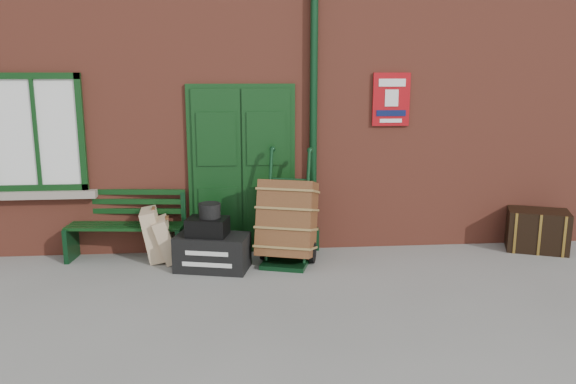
{
  "coord_description": "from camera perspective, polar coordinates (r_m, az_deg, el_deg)",
  "views": [
    {
      "loc": [
        -0.35,
        -5.93,
        2.39
      ],
      "look_at": [
        0.24,
        0.6,
        1.0
      ],
      "focal_mm": 35.0,
      "sensor_mm": 36.0,
      "label": 1
    }
  ],
  "objects": [
    {
      "name": "ground",
      "position": [
        6.41,
        -1.68,
        -9.95
      ],
      "size": [
        80.0,
        80.0,
        0.0
      ],
      "primitive_type": "plane",
      "color": "gray",
      "rests_on": "ground"
    },
    {
      "name": "station_building",
      "position": [
        9.44,
        -3.11,
        10.56
      ],
      "size": [
        10.3,
        4.3,
        4.36
      ],
      "color": "brown",
      "rests_on": "ground"
    },
    {
      "name": "bench",
      "position": [
        7.65,
        -16.03,
        -3.09
      ],
      "size": [
        1.54,
        0.62,
        0.93
      ],
      "rotation": [
        0.0,
        0.0,
        -0.11
      ],
      "color": "black",
      "rests_on": "ground"
    },
    {
      "name": "houdini_trunk",
      "position": [
        7.04,
        -7.69,
        -6.09
      ],
      "size": [
        0.97,
        0.68,
        0.44
      ],
      "primitive_type": "cube",
      "rotation": [
        0.0,
        0.0,
        -0.24
      ],
      "color": "black",
      "rests_on": "ground"
    },
    {
      "name": "strongbox",
      "position": [
        6.95,
        -8.17,
        -3.51
      ],
      "size": [
        0.55,
        0.46,
        0.22
      ],
      "primitive_type": "cube",
      "rotation": [
        0.0,
        0.0,
        -0.24
      ],
      "color": "black",
      "rests_on": "houdini_trunk"
    },
    {
      "name": "hatbox",
      "position": [
        6.93,
        -7.96,
        -1.86
      ],
      "size": [
        0.32,
        0.32,
        0.18
      ],
      "primitive_type": "cylinder",
      "rotation": [
        0.0,
        0.0,
        -0.24
      ],
      "color": "black",
      "rests_on": "strongbox"
    },
    {
      "name": "suitcase_back",
      "position": [
        7.5,
        -13.54,
        -4.21
      ],
      "size": [
        0.34,
        0.5,
        0.69
      ],
      "primitive_type": "cube",
      "rotation": [
        0.0,
        -0.17,
        0.09
      ],
      "color": "tan",
      "rests_on": "ground"
    },
    {
      "name": "suitcase_front",
      "position": [
        7.4,
        -12.25,
        -4.76
      ],
      "size": [
        0.37,
        0.45,
        0.59
      ],
      "primitive_type": "cube",
      "rotation": [
        0.0,
        -0.3,
        0.09
      ],
      "color": "tan",
      "rests_on": "ground"
    },
    {
      "name": "porter_trolley",
      "position": [
        7.14,
        -0.08,
        -2.91
      ],
      "size": [
        0.88,
        0.92,
        1.44
      ],
      "rotation": [
        0.0,
        0.0,
        -0.3
      ],
      "color": "black",
      "rests_on": "ground"
    },
    {
      "name": "dark_trunk",
      "position": [
        8.44,
        23.99,
        -3.58
      ],
      "size": [
        0.91,
        0.76,
        0.56
      ],
      "primitive_type": "cube",
      "rotation": [
        0.0,
        0.0,
        -0.38
      ],
      "color": "black",
      "rests_on": "ground"
    }
  ]
}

